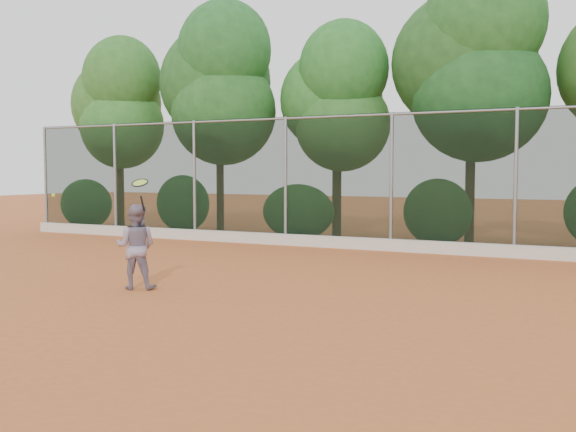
% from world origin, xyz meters
% --- Properties ---
extents(ground, '(80.00, 80.00, 0.00)m').
position_xyz_m(ground, '(0.00, 0.00, 0.00)').
color(ground, '#BB5D2C').
rests_on(ground, ground).
extents(concrete_curb, '(24.00, 0.20, 0.30)m').
position_xyz_m(concrete_curb, '(0.00, 6.82, 0.15)').
color(concrete_curb, silver).
rests_on(concrete_curb, ground).
extents(tennis_player, '(0.86, 0.77, 1.45)m').
position_xyz_m(tennis_player, '(-2.32, -0.17, 0.73)').
color(tennis_player, gray).
rests_on(tennis_player, ground).
extents(chainlink_fence, '(24.09, 0.09, 3.50)m').
position_xyz_m(chainlink_fence, '(-0.00, 7.00, 1.86)').
color(chainlink_fence, black).
rests_on(chainlink_fence, ground).
extents(foliage_backdrop, '(23.70, 3.63, 7.55)m').
position_xyz_m(foliage_backdrop, '(-0.55, 8.98, 4.40)').
color(foliage_backdrop, '#432D19').
rests_on(foliage_backdrop, ground).
extents(tennis_racket, '(0.34, 0.32, 0.56)m').
position_xyz_m(tennis_racket, '(-2.11, -0.29, 1.78)').
color(tennis_racket, black).
rests_on(tennis_racket, ground).
extents(tennis_ball_in_flight, '(0.06, 0.06, 0.06)m').
position_xyz_m(tennis_ball_in_flight, '(-3.75, -0.61, 1.60)').
color(tennis_ball_in_flight, '#BFE233').
rests_on(tennis_ball_in_flight, ground).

